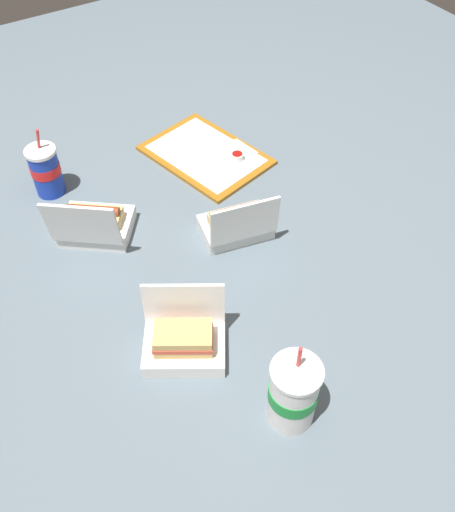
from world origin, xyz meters
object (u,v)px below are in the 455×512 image
clamshell_hotdog_center (237,224)px  soda_cup_right (293,393)px  soda_cup_corner (46,170)px  food_tray (206,155)px  clamshell_hotdog_right (95,223)px  plastic_fork (207,168)px  ketchup_cup (237,157)px  clamshell_sandwich_front (184,341)px

clamshell_hotdog_center → soda_cup_right: soda_cup_right is taller
soda_cup_right → soda_cup_corner: 0.96m
clamshell_hotdog_center → soda_cup_right: bearing=159.1°
food_tray → soda_cup_corner: soda_cup_corner is taller
clamshell_hotdog_right → plastic_fork: bearing=-80.2°
ketchup_cup → soda_cup_right: soda_cup_right is taller
soda_cup_corner → clamshell_hotdog_right: bearing=-170.1°
food_tray → plastic_fork: (-0.07, 0.04, 0.01)m
ketchup_cup → plastic_fork: size_ratio=0.36×
clamshell_sandwich_front → clamshell_hotdog_center: bearing=-50.0°
clamshell_hotdog_right → food_tray: bearing=-72.4°
ketchup_cup → soda_cup_corner: bearing=71.1°
clamshell_hotdog_right → soda_cup_corner: size_ratio=1.21×
plastic_fork → soda_cup_corner: (0.17, 0.43, 0.06)m
plastic_fork → clamshell_hotdog_center: clamshell_hotdog_center is taller
clamshell_hotdog_center → soda_cup_right: 0.54m
food_tray → clamshell_hotdog_center: 0.35m
ketchup_cup → clamshell_hotdog_center: bearing=146.8°
clamshell_sandwich_front → soda_cup_corner: size_ratio=1.08×
clamshell_hotdog_right → clamshell_sandwich_front: size_ratio=1.12×
soda_cup_corner → plastic_fork: bearing=-111.4°
clamshell_hotdog_right → ketchup_cup: bearing=-83.7°
ketchup_cup → clamshell_hotdog_right: bearing=96.3°
ketchup_cup → clamshell_sandwich_front: (-0.51, 0.47, 0.02)m
plastic_fork → clamshell_hotdog_right: clamshell_hotdog_right is taller
clamshell_hotdog_right → soda_cup_right: 0.72m
clamshell_sandwich_front → clamshell_hotdog_center: 0.40m
food_tray → ketchup_cup: bearing=-141.2°
food_tray → soda_cup_corner: size_ratio=1.99×
food_tray → clamshell_hotdog_right: clamshell_hotdog_right is taller
plastic_fork → soda_cup_corner: bearing=38.5°
clamshell_sandwich_front → soda_cup_right: bearing=-156.4°
soda_cup_right → plastic_fork: bearing=-18.5°
food_tray → soda_cup_corner: 0.48m
ketchup_cup → clamshell_hotdog_center: size_ratio=0.19×
food_tray → plastic_fork: size_ratio=3.82×
plastic_fork → clamshell_sandwich_front: clamshell_sandwich_front is taller
soda_cup_right → clamshell_hotdog_center: bearing=-20.9°
plastic_fork → clamshell_hotdog_center: bearing=136.1°
food_tray → soda_cup_right: size_ratio=1.77×
food_tray → soda_cup_right: bearing=160.7°
clamshell_hotdog_right → soda_cup_right: (-0.71, -0.13, 0.05)m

